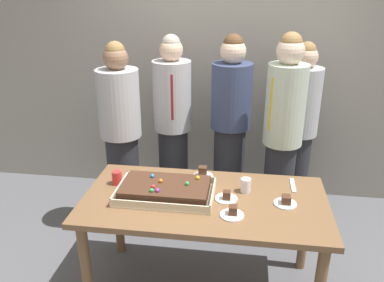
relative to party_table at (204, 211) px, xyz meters
name	(u,v)px	position (x,y,z in m)	size (l,w,h in m)	color
interior_back_panel	(224,49)	(0.00, 1.60, 0.84)	(8.00, 0.12, 3.00)	#9E998E
party_table	(204,211)	(0.00, 0.00, 0.00)	(1.64, 0.84, 0.76)	brown
sheet_cake	(166,190)	(-0.27, 0.00, 0.14)	(0.65, 0.40, 0.11)	beige
plated_slice_near_left	(226,197)	(0.15, 0.01, 0.12)	(0.15, 0.15, 0.07)	white
plated_slice_near_right	(232,213)	(0.19, -0.18, 0.12)	(0.15, 0.15, 0.06)	white
plated_slice_far_left	(203,173)	(-0.05, 0.32, 0.12)	(0.15, 0.15, 0.08)	white
plated_slice_far_right	(286,202)	(0.53, 0.00, 0.12)	(0.15, 0.15, 0.06)	white
drink_cup_nearest	(117,178)	(-0.64, 0.12, 0.15)	(0.07, 0.07, 0.10)	red
drink_cup_middle	(246,185)	(0.27, 0.13, 0.15)	(0.07, 0.07, 0.10)	white
cake_server_utensil	(293,185)	(0.60, 0.26, 0.10)	(0.03, 0.20, 0.01)	silver
person_serving_front	(230,129)	(0.11, 1.00, 0.23)	(0.35, 0.35, 1.72)	#28282D
person_green_shirt_behind	(173,126)	(-0.41, 1.02, 0.22)	(0.34, 0.34, 1.70)	#28282D
person_striped_tie_right	(298,130)	(0.73, 1.16, 0.19)	(0.33, 0.33, 1.65)	#28282D
person_far_right_suit	(282,137)	(0.55, 0.75, 0.27)	(0.31, 0.31, 1.77)	#28282D
person_left_edge_reaching	(121,138)	(-0.80, 0.72, 0.20)	(0.35, 0.35, 1.68)	#28282D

